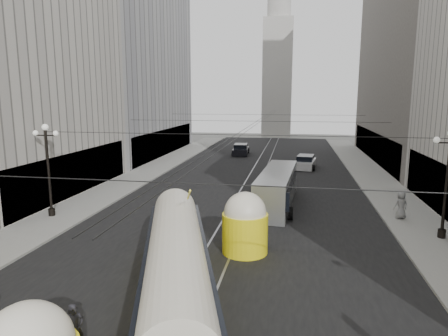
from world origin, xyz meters
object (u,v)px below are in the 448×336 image
at_px(city_bus, 277,186).
at_px(pedestrian_sidewalk_right, 401,205).
at_px(streetcar, 177,269).
at_px(pedestrian_crossing_a, 75,330).

distance_m(city_bus, pedestrian_sidewalk_right, 8.82).
distance_m(streetcar, pedestrian_sidewalk_right, 17.95).
bearing_deg(city_bus, streetcar, -101.20).
bearing_deg(city_bus, pedestrian_sidewalk_right, -16.40).
xyz_separation_m(streetcar, pedestrian_crossing_a, (-2.43, -3.35, -0.79)).
relative_size(streetcar, pedestrian_crossing_a, 8.60).
relative_size(pedestrian_crossing_a, pedestrian_sidewalk_right, 0.93).
bearing_deg(city_bus, pedestrian_crossing_a, -106.11).
bearing_deg(pedestrian_sidewalk_right, pedestrian_crossing_a, 33.95).
relative_size(city_bus, pedestrian_crossing_a, 6.22).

